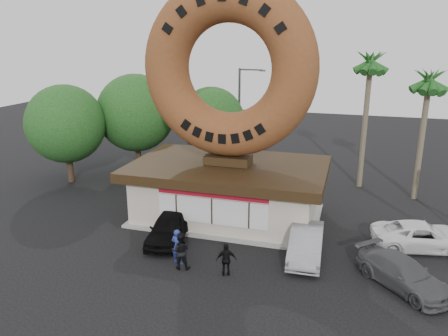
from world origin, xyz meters
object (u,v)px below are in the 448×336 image
person_right (226,260)px  car_black (168,228)px  car_silver (306,243)px  giant_donut (229,69)px  car_white (422,236)px  street_lamp (241,114)px  person_left (178,247)px  person_center (181,251)px  car_grey (403,273)px  donut_shop (228,189)px

person_right → car_black: bearing=-52.1°
person_right → car_silver: bearing=-158.9°
giant_donut → car_black: 9.13m
giant_donut → car_white: giant_donut is taller
street_lamp → person_left: size_ratio=4.56×
person_center → giant_donut: bearing=-106.4°
person_left → street_lamp: bearing=-75.2°
person_left → car_black: person_left is taller
car_grey → person_left: bearing=141.6°
car_grey → car_white: car_white is taller
person_right → car_grey: size_ratio=0.35×
street_lamp → car_black: (-0.26, -13.99, -3.76)m
donut_shop → car_grey: bearing=-29.1°
person_right → car_white: bearing=-168.2°
person_right → car_grey: 7.60m
donut_shop → car_white: donut_shop is taller
car_silver → person_left: bearing=-159.8°
person_right → car_white: 10.25m
person_left → person_right: person_left is taller
car_grey → car_white: bearing=29.5°
car_grey → person_center: bearing=143.9°
donut_shop → street_lamp: 10.54m
car_black → car_grey: (11.40, -1.21, -0.08)m
street_lamp → car_silver: size_ratio=1.82×
car_silver → car_white: size_ratio=0.90×
person_center → car_silver: person_center is taller
street_lamp → car_black: 14.49m
car_black → car_white: size_ratio=0.86×
giant_donut → car_grey: giant_donut is taller
giant_donut → person_right: bearing=-74.5°
car_white → giant_donut: bearing=71.7°
donut_shop → person_left: size_ratio=6.39×
giant_donut → person_right: size_ratio=6.24×
giant_donut → person_center: giant_donut is taller
street_lamp → car_white: bearing=-41.9°
giant_donut → person_center: (-0.41, -6.47, -7.77)m
person_center → car_white: bearing=-166.7°
giant_donut → car_grey: 13.32m
person_right → car_grey: bearing=169.9°
car_grey → street_lamp: bearing=82.7°
person_center → car_silver: (5.41, 2.79, -0.16)m
donut_shop → car_grey: (9.29, -5.18, -1.13)m
street_lamp → person_right: bearing=-77.5°
person_center → car_black: size_ratio=0.42×
donut_shop → person_left: bearing=-96.7°
car_black → car_silver: car_silver is taller
person_center → car_grey: person_center is taller
person_right → person_center: bearing=-19.5°
donut_shop → car_silver: 6.29m
person_left → car_silver: (5.72, 2.41, -0.15)m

